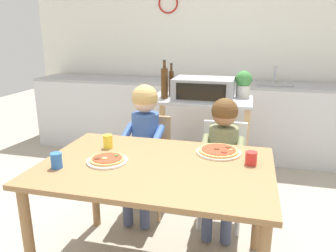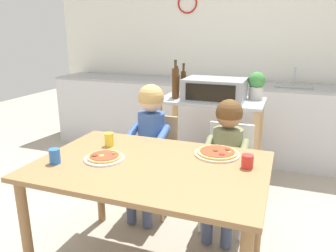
# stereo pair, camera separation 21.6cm
# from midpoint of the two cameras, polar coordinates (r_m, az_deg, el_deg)

# --- Properties ---
(ground_plane) EXTENTS (10.45, 10.45, 0.00)m
(ground_plane) POSITION_cam_midpoint_polar(r_m,az_deg,el_deg) (3.17, 6.77, -12.26)
(ground_plane) COLOR #A89E8C
(back_wall_tiled) EXTENTS (4.99, 0.14, 2.70)m
(back_wall_tiled) POSITION_cam_midpoint_polar(r_m,az_deg,el_deg) (4.40, 12.57, 13.82)
(back_wall_tiled) COLOR white
(back_wall_tiled) RESTS_ON ground
(kitchen_counter) EXTENTS (4.50, 0.60, 1.11)m
(kitchen_counter) POSITION_cam_midpoint_polar(r_m,az_deg,el_deg) (4.13, 11.03, 1.19)
(kitchen_counter) COLOR silver
(kitchen_counter) RESTS_ON ground
(kitchen_island_cart) EXTENTS (0.97, 0.55, 0.89)m
(kitchen_island_cart) POSITION_cam_midpoint_polar(r_m,az_deg,el_deg) (3.21, 9.40, -0.64)
(kitchen_island_cart) COLOR #B7BABF
(kitchen_island_cart) RESTS_ON ground
(toaster_oven) EXTENTS (0.56, 0.39, 0.20)m
(toaster_oven) POSITION_cam_midpoint_polar(r_m,az_deg,el_deg) (3.08, 10.19, 6.32)
(toaster_oven) COLOR #999BA0
(toaster_oven) RESTS_ON kitchen_island_cart
(bottle_brown_beer) EXTENTS (0.05, 0.05, 0.32)m
(bottle_brown_beer) POSITION_cam_midpoint_polar(r_m,az_deg,el_deg) (3.27, 4.63, 7.63)
(bottle_brown_beer) COLOR #4C2D14
(bottle_brown_beer) RESTS_ON kitchen_island_cart
(bottle_squat_spirits) EXTENTS (0.07, 0.07, 0.36)m
(bottle_squat_spirits) POSITION_cam_midpoint_polar(r_m,az_deg,el_deg) (3.10, 3.31, 7.56)
(bottle_squat_spirits) COLOR #4C2D14
(bottle_squat_spirits) RESTS_ON kitchen_island_cart
(bottle_clear_vinegar) EXTENTS (0.07, 0.07, 0.30)m
(bottle_clear_vinegar) POSITION_cam_midpoint_polar(r_m,az_deg,el_deg) (3.20, 3.38, 7.28)
(bottle_clear_vinegar) COLOR #4C2D14
(bottle_clear_vinegar) RESTS_ON kitchen_island_cart
(potted_herb_plant) EXTENTS (0.16, 0.16, 0.26)m
(potted_herb_plant) POSITION_cam_midpoint_polar(r_m,az_deg,el_deg) (3.23, 17.14, 6.96)
(potted_herb_plant) COLOR beige
(potted_herb_plant) RESTS_ON kitchen_island_cart
(dining_table) EXTENTS (1.36, 0.92, 0.76)m
(dining_table) POSITION_cam_midpoint_polar(r_m,az_deg,el_deg) (1.98, 0.11, -9.24)
(dining_table) COLOR olive
(dining_table) RESTS_ON ground
(dining_chair_left) EXTENTS (0.36, 0.36, 0.81)m
(dining_chair_left) POSITION_cam_midpoint_polar(r_m,az_deg,el_deg) (2.80, -0.13, -5.35)
(dining_chair_left) COLOR tan
(dining_chair_left) RESTS_ON ground
(dining_chair_right) EXTENTS (0.36, 0.36, 0.81)m
(dining_chair_right) POSITION_cam_midpoint_polar(r_m,az_deg,el_deg) (2.62, 12.76, -7.28)
(dining_chair_right) COLOR silver
(dining_chair_right) RESTS_ON ground
(child_in_blue_striped_shirt) EXTENTS (0.32, 0.42, 1.09)m
(child_in_blue_striped_shirt) POSITION_cam_midpoint_polar(r_m,az_deg,el_deg) (2.62, -1.00, -1.40)
(child_in_blue_striped_shirt) COLOR #424C6B
(child_in_blue_striped_shirt) RESTS_ON ground
(child_in_olive_shirt) EXTENTS (0.32, 0.42, 1.02)m
(child_in_olive_shirt) POSITION_cam_midpoint_polar(r_m,az_deg,el_deg) (2.44, 12.64, -4.29)
(child_in_olive_shirt) COLOR #424C6B
(child_in_olive_shirt) RESTS_ON ground
(pizza_plate_white) EXTENTS (0.25, 0.25, 0.03)m
(pizza_plate_white) POSITION_cam_midpoint_polar(r_m,az_deg,el_deg) (2.01, -8.11, -5.55)
(pizza_plate_white) COLOR white
(pizza_plate_white) RESTS_ON dining_table
(pizza_plate_cream) EXTENTS (0.29, 0.29, 0.03)m
(pizza_plate_cream) POSITION_cam_midpoint_polar(r_m,az_deg,el_deg) (2.11, 11.56, -4.73)
(pizza_plate_cream) COLOR beige
(pizza_plate_cream) RESTS_ON dining_table
(drinking_cup_yellow) EXTENTS (0.06, 0.06, 0.09)m
(drinking_cup_yellow) POSITION_cam_midpoint_polar(r_m,az_deg,el_deg) (2.24, -7.58, -2.39)
(drinking_cup_yellow) COLOR yellow
(drinking_cup_yellow) RESTS_ON dining_table
(drinking_cup_red) EXTENTS (0.07, 0.07, 0.08)m
(drinking_cup_red) POSITION_cam_midpoint_polar(r_m,az_deg,el_deg) (1.95, 16.88, -6.02)
(drinking_cup_red) COLOR red
(drinking_cup_red) RESTS_ON dining_table
(drinking_cup_blue) EXTENTS (0.07, 0.07, 0.09)m
(drinking_cup_blue) POSITION_cam_midpoint_polar(r_m,az_deg,el_deg) (2.01, -16.37, -5.14)
(drinking_cup_blue) COLOR blue
(drinking_cup_blue) RESTS_ON dining_table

